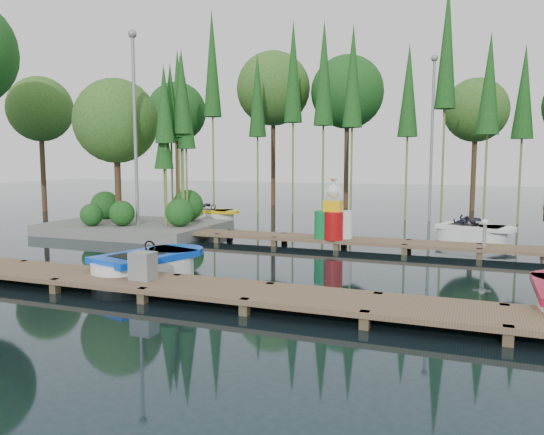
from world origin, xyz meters
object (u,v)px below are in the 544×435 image
(boat_blue, at_px, (147,267))
(island, at_px, (130,148))
(yellow_barrel, at_px, (336,225))
(boat_yellow_far, at_px, (212,215))
(drum_cluster, at_px, (334,220))
(utility_cabinet, at_px, (143,266))

(boat_blue, bearing_deg, island, 145.80)
(yellow_barrel, bearing_deg, boat_blue, -117.04)
(boat_yellow_far, height_order, yellow_barrel, boat_yellow_far)
(boat_blue, height_order, drum_cluster, drum_cluster)
(boat_blue, xyz_separation_m, boat_yellow_far, (-3.93, 10.73, -0.02))
(island, height_order, boat_blue, island)
(island, distance_m, yellow_barrel, 8.57)
(island, xyz_separation_m, drum_cluster, (8.13, -0.94, -2.31))
(yellow_barrel, xyz_separation_m, drum_cluster, (-0.04, -0.15, 0.16))
(island, distance_m, boat_yellow_far, 5.19)
(boat_yellow_far, relative_size, drum_cluster, 1.26)
(boat_yellow_far, bearing_deg, island, -85.93)
(boat_blue, relative_size, drum_cluster, 1.60)
(utility_cabinet, distance_m, yellow_barrel, 7.37)
(boat_blue, bearing_deg, utility_cabinet, -41.18)
(boat_blue, distance_m, utility_cabinet, 1.38)
(island, bearing_deg, utility_cabinet, -52.94)
(island, bearing_deg, boat_blue, -51.98)
(utility_cabinet, xyz_separation_m, drum_cluster, (2.24, 6.85, 0.29))
(island, height_order, yellow_barrel, island)
(island, bearing_deg, drum_cluster, -6.62)
(boat_blue, xyz_separation_m, utility_cabinet, (0.70, -1.16, 0.30))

